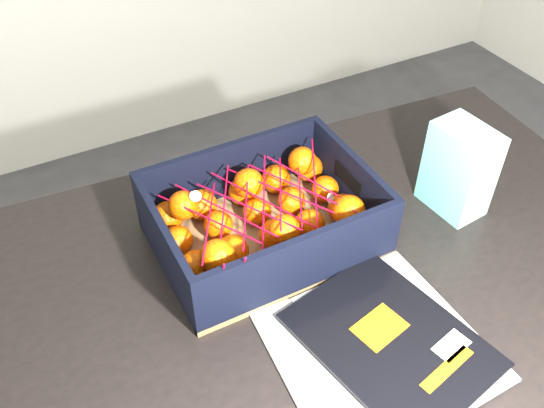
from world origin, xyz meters
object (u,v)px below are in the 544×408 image
magazine_stack (381,346)px  produce_crate (264,224)px  retail_carton (459,169)px  table (327,316)px

magazine_stack → produce_crate: (-0.05, 0.28, 0.03)m
magazine_stack → retail_carton: size_ratio=1.86×
retail_carton → magazine_stack: bearing=-151.6°
table → magazine_stack: bearing=-92.5°
magazine_stack → retail_carton: retail_carton is taller
retail_carton → produce_crate: bearing=161.8°
table → retail_carton: (0.30, 0.05, 0.18)m
produce_crate → retail_carton: 0.36m
magazine_stack → table: bearing=87.5°
magazine_stack → retail_carton: (0.30, 0.20, 0.08)m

